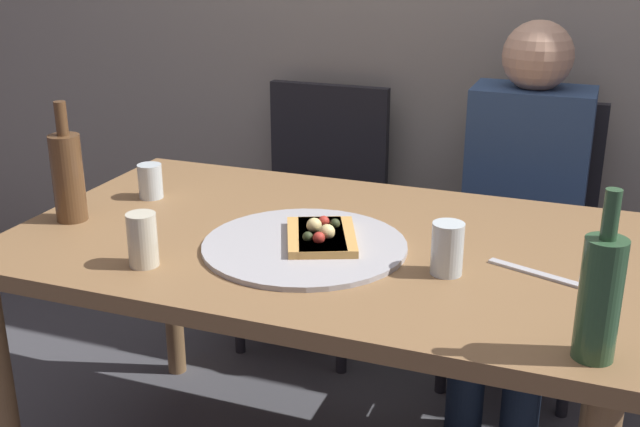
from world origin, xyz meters
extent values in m
cube|color=olive|center=(0.00, 0.00, 0.71)|extent=(1.45, 0.89, 0.04)
cylinder|color=olive|center=(-0.66, -0.39, 0.34)|extent=(0.06, 0.06, 0.69)
cylinder|color=olive|center=(-0.66, 0.39, 0.34)|extent=(0.06, 0.06, 0.69)
cylinder|color=olive|center=(0.66, 0.39, 0.34)|extent=(0.06, 0.06, 0.69)
cylinder|color=#ADADB2|center=(-0.01, -0.08, 0.74)|extent=(0.47, 0.47, 0.01)
cube|color=tan|center=(0.01, -0.06, 0.75)|extent=(0.21, 0.25, 0.02)
sphere|color=#EAD184|center=(0.00, -0.04, 0.77)|extent=(0.04, 0.04, 0.04)
sphere|color=#2D381E|center=(0.01, -0.10, 0.77)|extent=(0.02, 0.02, 0.02)
sphere|color=#B22D23|center=(0.01, 0.00, 0.77)|extent=(0.03, 0.03, 0.03)
cube|color=tan|center=(0.03, -0.05, 0.75)|extent=(0.20, 0.25, 0.02)
sphere|color=#EAD184|center=(0.04, -0.07, 0.77)|extent=(0.04, 0.04, 0.04)
sphere|color=#2D381E|center=(0.04, 0.00, 0.77)|extent=(0.02, 0.02, 0.02)
sphere|color=#B22D23|center=(0.04, -0.10, 0.77)|extent=(0.03, 0.03, 0.03)
cylinder|color=brown|center=(-0.62, -0.11, 0.84)|extent=(0.08, 0.08, 0.22)
cylinder|color=brown|center=(-0.62, -0.11, 0.99)|extent=(0.03, 0.03, 0.08)
cylinder|color=#2D5133|center=(0.63, -0.36, 0.84)|extent=(0.07, 0.07, 0.22)
cylinder|color=#2D5133|center=(0.63, -0.36, 0.99)|extent=(0.03, 0.03, 0.08)
cylinder|color=silver|center=(-0.53, 0.11, 0.78)|extent=(0.07, 0.07, 0.09)
cylinder|color=silver|center=(0.33, -0.10, 0.79)|extent=(0.07, 0.07, 0.11)
cylinder|color=beige|center=(-0.30, -0.29, 0.79)|extent=(0.06, 0.06, 0.12)
cube|color=#B7B7BC|center=(0.51, -0.04, 0.73)|extent=(0.21, 0.09, 0.01)
cube|color=black|center=(-0.33, 0.77, 0.45)|extent=(0.44, 0.44, 0.05)
cube|color=black|center=(-0.33, 0.97, 0.68)|extent=(0.44, 0.04, 0.45)
cylinder|color=black|center=(-0.14, 0.58, 0.21)|extent=(0.04, 0.04, 0.42)
cylinder|color=black|center=(-0.52, 0.58, 0.21)|extent=(0.04, 0.04, 0.42)
cylinder|color=black|center=(-0.14, 0.96, 0.21)|extent=(0.04, 0.04, 0.42)
cylinder|color=black|center=(-0.52, 0.96, 0.21)|extent=(0.04, 0.04, 0.42)
cube|color=black|center=(0.39, 0.77, 0.45)|extent=(0.44, 0.44, 0.05)
cube|color=black|center=(0.39, 0.97, 0.68)|extent=(0.44, 0.04, 0.45)
cylinder|color=black|center=(0.58, 0.58, 0.21)|extent=(0.04, 0.04, 0.42)
cylinder|color=black|center=(0.20, 0.58, 0.21)|extent=(0.04, 0.04, 0.42)
cylinder|color=black|center=(0.58, 0.96, 0.21)|extent=(0.04, 0.04, 0.42)
cylinder|color=black|center=(0.20, 0.96, 0.21)|extent=(0.04, 0.04, 0.42)
cube|color=navy|center=(0.39, 0.79, 0.71)|extent=(0.36, 0.22, 0.52)
sphere|color=tan|center=(0.39, 0.79, 1.06)|extent=(0.21, 0.21, 0.21)
cylinder|color=black|center=(0.47, 0.59, 0.45)|extent=(0.12, 0.40, 0.12)
cylinder|color=black|center=(0.31, 0.59, 0.45)|extent=(0.12, 0.40, 0.12)
cylinder|color=black|center=(0.47, 0.39, 0.23)|extent=(0.11, 0.11, 0.45)
cylinder|color=black|center=(0.31, 0.39, 0.23)|extent=(0.11, 0.11, 0.45)
camera|label=1|loc=(0.61, -1.61, 1.42)|focal=43.87mm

